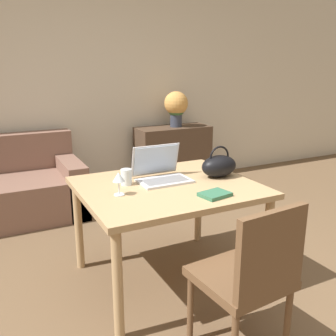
# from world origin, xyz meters

# --- Properties ---
(ground_plane) EXTENTS (14.00, 14.00, 0.00)m
(ground_plane) POSITION_xyz_m (0.00, 0.00, 0.00)
(ground_plane) COLOR brown
(wall_back) EXTENTS (10.00, 0.06, 2.70)m
(wall_back) POSITION_xyz_m (0.00, 2.88, 1.35)
(wall_back) COLOR beige
(wall_back) RESTS_ON ground_plane
(dining_table) EXTENTS (1.19, 1.02, 0.73)m
(dining_table) POSITION_xyz_m (-0.04, 0.60, 0.65)
(dining_table) COLOR tan
(dining_table) RESTS_ON ground_plane
(chair) EXTENTS (0.47, 0.47, 0.90)m
(chair) POSITION_xyz_m (-0.01, -0.29, 0.51)
(chair) COLOR brown
(chair) RESTS_ON ground_plane
(sideboard) EXTENTS (0.94, 0.40, 0.78)m
(sideboard) POSITION_xyz_m (1.03, 2.55, 0.39)
(sideboard) COLOR #4C3828
(sideboard) RESTS_ON ground_plane
(laptop) EXTENTS (0.37, 0.31, 0.24)m
(laptop) POSITION_xyz_m (-0.02, 0.73, 0.80)
(laptop) COLOR silver
(laptop) RESTS_ON dining_table
(drinking_glass) EXTENTS (0.08, 0.08, 0.11)m
(drinking_glass) POSITION_xyz_m (-0.29, 0.73, 0.79)
(drinking_glass) COLOR silver
(drinking_glass) RESTS_ON dining_table
(wine_glass) EXTENTS (0.08, 0.08, 0.15)m
(wine_glass) POSITION_xyz_m (-0.41, 0.55, 0.84)
(wine_glass) COLOR silver
(wine_glass) RESTS_ON dining_table
(handbag) EXTENTS (0.28, 0.18, 0.23)m
(handbag) POSITION_xyz_m (0.39, 0.60, 0.82)
(handbag) COLOR black
(handbag) RESTS_ON dining_table
(flower_vase) EXTENTS (0.30, 0.30, 0.44)m
(flower_vase) POSITION_xyz_m (1.07, 2.55, 1.04)
(flower_vase) COLOR #333847
(flower_vase) RESTS_ON sideboard
(book) EXTENTS (0.21, 0.17, 0.02)m
(book) POSITION_xyz_m (0.13, 0.25, 0.74)
(book) COLOR #336B4C
(book) RESTS_ON dining_table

